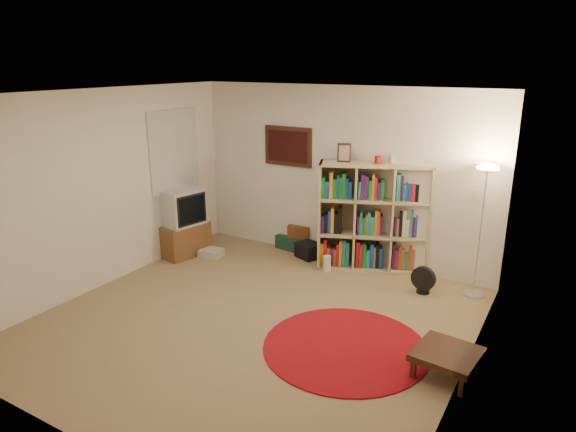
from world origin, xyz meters
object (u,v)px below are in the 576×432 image
floor_fan (423,280)px  tv_stand (183,223)px  bookshelf (372,218)px  suitcase (299,242)px  side_table (447,355)px  floor_lamp (486,187)px

floor_fan → tv_stand: size_ratio=0.35×
bookshelf → suitcase: (-1.23, 0.14, -0.62)m
bookshelf → side_table: size_ratio=2.90×
floor_lamp → tv_stand: bearing=-169.6°
tv_stand → floor_lamp: bearing=21.9°
tv_stand → side_table: 4.36m
floor_fan → side_table: (0.69, -1.64, 0.04)m
floor_fan → suitcase: size_ratio=0.52×
floor_lamp → suitcase: size_ratio=2.47×
bookshelf → floor_fan: bookshelf is taller
tv_stand → side_table: tv_stand is taller
bookshelf → floor_fan: size_ratio=5.04×
floor_fan → side_table: 1.78m
bookshelf → floor_fan: (0.90, -0.46, -0.55)m
tv_stand → floor_fan: bearing=19.3°
bookshelf → side_table: bearing=-74.9°
bookshelf → floor_fan: bearing=-49.3°
floor_lamp → tv_stand: 4.24m
floor_fan → suitcase: 2.21m
floor_lamp → tv_stand: floor_lamp is taller
floor_lamp → side_table: bearing=-86.3°
floor_lamp → suitcase: floor_lamp is taller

